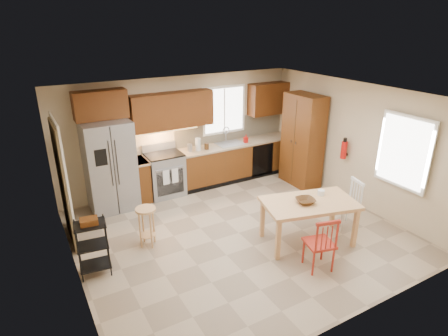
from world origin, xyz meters
TOP-DOWN VIEW (x-y plane):
  - floor at (0.00, 0.00)m, footprint 5.50×5.50m
  - ceiling at (0.00, 0.00)m, footprint 5.50×5.00m
  - wall_back at (0.00, 2.50)m, footprint 5.50×0.02m
  - wall_front at (0.00, -2.50)m, footprint 5.50×0.02m
  - wall_left at (-2.75, 0.00)m, footprint 0.02×5.00m
  - wall_right at (2.75, 0.00)m, footprint 0.02×5.00m
  - refrigerator at (-1.70, 2.12)m, footprint 0.92×0.75m
  - range_stove at (-0.55, 2.19)m, footprint 0.76×0.63m
  - base_cabinet_narrow at (-1.10, 2.20)m, footprint 0.30×0.60m
  - base_cabinet_run at (1.29, 2.20)m, footprint 2.92×0.60m
  - dishwasher at (1.85, 1.91)m, footprint 0.60×0.02m
  - backsplash at (1.29, 2.48)m, footprint 2.92×0.03m
  - upper_over_fridge at (-1.70, 2.33)m, footprint 1.00×0.35m
  - upper_left_block at (-0.25, 2.33)m, footprint 1.80×0.35m
  - upper_right_block at (2.25, 2.33)m, footprint 1.00×0.35m
  - window_back at (1.10, 2.48)m, footprint 1.12×0.04m
  - sink at (1.10, 2.20)m, footprint 0.62×0.46m
  - undercab_glow at (-0.55, 2.30)m, footprint 1.60×0.30m
  - soap_bottle at (1.48, 2.10)m, footprint 0.09×0.09m
  - paper_towel at (0.25, 2.15)m, footprint 0.12×0.12m
  - canister_steel at (0.05, 2.15)m, footprint 0.11×0.11m
  - canister_wood at (0.45, 2.12)m, footprint 0.10×0.10m
  - pantry at (2.43, 1.20)m, footprint 0.50×0.95m
  - fire_extinguisher at (2.63, 0.15)m, footprint 0.12×0.12m
  - window_right at (2.68, -1.15)m, footprint 0.04×1.02m
  - doorway at (-2.67, 1.30)m, footprint 0.04×0.95m
  - dining_table at (0.89, -0.81)m, footprint 1.72×1.23m
  - chair_red at (0.54, -1.46)m, footprint 0.52×0.52m
  - chair_white at (1.84, -0.76)m, footprint 0.52×0.52m
  - table_bowl at (0.79, -0.81)m, footprint 0.38×0.38m
  - table_jar at (1.23, -0.72)m, footprint 0.14×0.14m
  - bar_stool at (-1.56, 0.45)m, footprint 0.35×0.35m
  - utility_cart at (-2.50, 0.10)m, footprint 0.49×0.40m

SIDE VIEW (x-z plane):
  - floor at x=0.00m, z-range 0.00..0.00m
  - bar_stool at x=-1.56m, z-range 0.00..0.71m
  - dining_table at x=0.89m, z-range 0.00..0.76m
  - utility_cart at x=-2.50m, z-range 0.00..0.90m
  - base_cabinet_narrow at x=-1.10m, z-range 0.00..0.90m
  - base_cabinet_run at x=1.29m, z-range 0.00..0.90m
  - dishwasher at x=1.85m, z-range 0.06..0.84m
  - chair_red at x=0.54m, z-range 0.00..0.91m
  - chair_white at x=1.84m, z-range 0.00..0.91m
  - range_stove at x=-0.55m, z-range 0.00..0.92m
  - table_bowl at x=0.79m, z-range 0.73..0.80m
  - table_jar at x=1.23m, z-range 0.73..0.86m
  - sink at x=1.10m, z-range 0.78..0.94m
  - refrigerator at x=-1.70m, z-range 0.00..1.82m
  - canister_wood at x=0.45m, z-range 0.90..1.04m
  - canister_steel at x=0.05m, z-range 0.90..1.08m
  - soap_bottle at x=1.48m, z-range 0.90..1.09m
  - paper_towel at x=0.25m, z-range 0.90..1.18m
  - pantry at x=2.43m, z-range 0.00..2.10m
  - doorway at x=-2.67m, z-range 0.00..2.10m
  - fire_extinguisher at x=2.63m, z-range 0.92..1.28m
  - backsplash at x=1.29m, z-range 0.90..1.45m
  - wall_back at x=0.00m, z-range 0.00..2.50m
  - wall_front at x=0.00m, z-range 0.00..2.50m
  - wall_left at x=-2.75m, z-range 0.00..2.50m
  - wall_right at x=2.75m, z-range 0.00..2.50m
  - undercab_glow at x=-0.55m, z-range 1.43..1.43m
  - window_right at x=2.68m, z-range 0.79..2.11m
  - window_back at x=1.10m, z-range 1.09..2.21m
  - upper_left_block at x=-0.25m, z-range 1.45..2.20m
  - upper_right_block at x=2.25m, z-range 1.45..2.20m
  - upper_over_fridge at x=-1.70m, z-range 1.83..2.38m
  - ceiling at x=0.00m, z-range 2.49..2.51m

